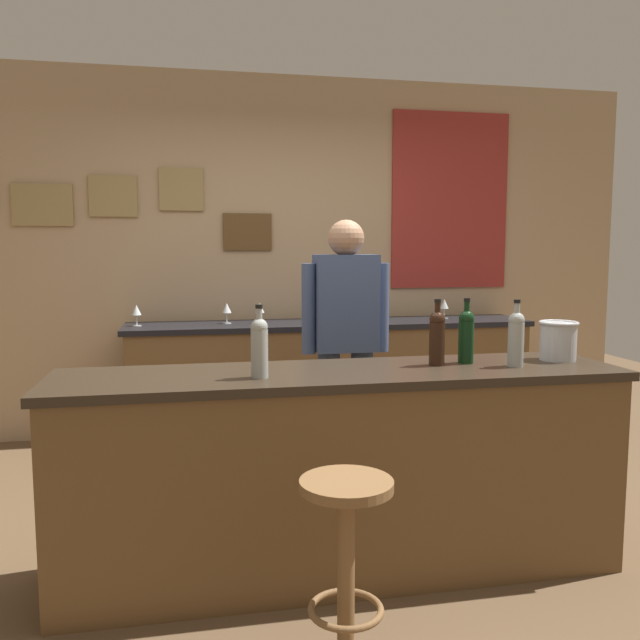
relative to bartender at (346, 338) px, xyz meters
The scene contains 17 objects.
ground_plane 1.09m from the bartender, 114.91° to the right, with size 10.00×10.00×0.00m, color brown.
back_wall 1.61m from the bartender, 97.76° to the left, with size 6.00×0.09×2.80m.
bar_counter 1.05m from the bartender, 104.50° to the right, with size 2.51×0.60×0.92m.
side_counter 1.26m from the bartender, 81.74° to the left, with size 3.07×0.56×0.90m.
bartender is the anchor object (origin of this frame).
bar_stool 1.71m from the bartender, 103.54° to the right, with size 0.32×0.32×0.68m.
wine_bottle_a 1.18m from the bartender, 121.44° to the right, with size 0.07×0.07×0.31m.
wine_bottle_b 0.90m from the bartender, 75.73° to the right, with size 0.07×0.07×0.31m.
wine_bottle_c 0.93m from the bartender, 66.04° to the right, with size 0.07×0.07×0.31m.
wine_bottle_d 1.12m from the bartender, 59.92° to the right, with size 0.07×0.07×0.31m.
ice_bucket 1.20m from the bartender, 45.17° to the right, with size 0.19×0.19×0.19m.
wine_glass_a 1.71m from the bartender, 137.70° to the left, with size 0.07×0.07×0.16m.
wine_glass_b 1.34m from the bartender, 117.71° to the left, with size 0.07×0.07×0.16m.
wine_glass_c 1.21m from the bartender, 108.27° to the left, with size 0.07×0.07×0.16m.
wine_glass_d 1.11m from the bartender, 81.34° to the left, with size 0.07×0.07×0.16m.
wine_glass_e 1.62m from the bartender, 47.34° to the left, with size 0.07×0.07×0.16m.
coffee_mug 1.14m from the bartender, 70.79° to the left, with size 0.13×0.08×0.09m.
Camera 1 is at (-0.65, -3.14, 1.45)m, focal length 36.36 mm.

